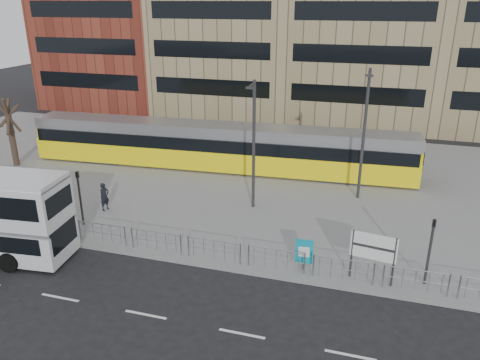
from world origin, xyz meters
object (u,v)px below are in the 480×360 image
(station_sign, at_px, (373,249))
(bare_tree, at_px, (4,95))
(traffic_light_west, at_px, (79,191))
(lamp_post_west, at_px, (254,140))
(traffic_light_east, at_px, (431,244))
(ad_panel, at_px, (304,252))
(pedestrian, at_px, (105,197))
(lamp_post_east, at_px, (364,130))
(tram, at_px, (217,147))

(station_sign, distance_m, bare_tree, 27.50)
(traffic_light_west, relative_size, lamp_post_west, 0.41)
(traffic_light_east, bearing_deg, ad_panel, -168.14)
(traffic_light_west, height_order, lamp_post_west, lamp_post_west)
(ad_panel, relative_size, pedestrian, 0.90)
(traffic_light_east, xyz_separation_m, bare_tree, (-28.22, 7.93, 3.26))
(lamp_post_east, bearing_deg, lamp_post_west, -151.77)
(pedestrian, bearing_deg, tram, -4.60)
(tram, relative_size, lamp_post_west, 3.71)
(tram, relative_size, traffic_light_east, 9.02)
(ad_panel, bearing_deg, traffic_light_west, 169.72)
(tram, xyz_separation_m, traffic_light_west, (-4.05, -10.87, 0.33))
(station_sign, relative_size, bare_tree, 0.31)
(station_sign, relative_size, lamp_post_west, 0.30)
(tram, height_order, lamp_post_east, lamp_post_east)
(lamp_post_east, bearing_deg, pedestrian, -156.87)
(pedestrian, xyz_separation_m, bare_tree, (-10.72, 5.13, 4.40))
(traffic_light_east, bearing_deg, lamp_post_east, 119.14)
(tram, bearing_deg, station_sign, -50.26)
(lamp_post_east, bearing_deg, ad_panel, -101.77)
(traffic_light_east, bearing_deg, traffic_light_west, -174.09)
(lamp_post_east, distance_m, bare_tree, 24.89)
(station_sign, distance_m, traffic_light_west, 15.39)
(station_sign, height_order, traffic_light_east, traffic_light_east)
(ad_panel, bearing_deg, pedestrian, 160.29)
(traffic_light_east, bearing_deg, station_sign, -160.44)
(tram, xyz_separation_m, traffic_light_east, (13.58, -11.61, 0.33))
(lamp_post_west, distance_m, bare_tree, 19.10)
(tram, distance_m, traffic_light_east, 17.87)
(traffic_light_east, distance_m, lamp_post_east, 9.76)
(pedestrian, relative_size, traffic_light_west, 0.54)
(traffic_light_west, distance_m, bare_tree, 13.21)
(ad_panel, distance_m, traffic_light_east, 5.40)
(pedestrian, xyz_separation_m, lamp_post_west, (8.21, 2.86, 3.30))
(tram, height_order, station_sign, tram)
(tram, xyz_separation_m, lamp_post_east, (10.22, -2.76, 2.71))
(pedestrian, distance_m, lamp_post_east, 15.77)
(pedestrian, xyz_separation_m, traffic_light_east, (17.50, -2.81, 1.14))
(traffic_light_east, xyz_separation_m, lamp_post_west, (-9.29, 5.66, 2.16))
(tram, distance_m, traffic_light_west, 11.60)
(tram, height_order, lamp_post_west, lamp_post_west)
(pedestrian, bearing_deg, lamp_post_east, -47.47)
(station_sign, distance_m, traffic_light_east, 2.37)
(tram, distance_m, ad_panel, 14.56)
(ad_panel, bearing_deg, tram, 119.51)
(traffic_light_west, distance_m, traffic_light_east, 17.65)
(ad_panel, distance_m, bare_tree, 24.78)
(traffic_light_east, height_order, lamp_post_east, lamp_post_east)
(ad_panel, distance_m, lamp_post_west, 7.91)
(tram, relative_size, lamp_post_east, 3.51)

